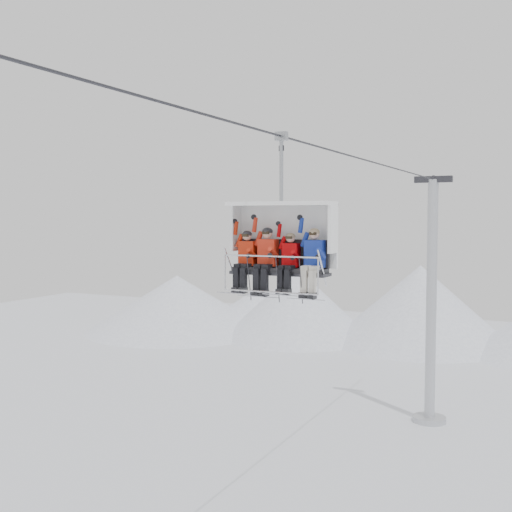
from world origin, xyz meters
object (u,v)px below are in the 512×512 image
at_px(skier_center_left, 266,257).
at_px(skier_far_right, 313,259).
at_px(lift_tower_right, 431,318).
at_px(chairlift_carrier, 283,238).
at_px(skier_center_right, 289,260).
at_px(skier_far_left, 246,258).

relative_size(skier_center_left, skier_far_right, 1.01).
xyz_separation_m(lift_tower_right, skier_center_left, (-0.34, -20.70, 4.48)).
height_order(skier_center_left, skier_far_right, skier_center_left).
distance_m(chairlift_carrier, skier_center_right, 0.70).
height_order(skier_center_right, skier_far_right, skier_far_right).
distance_m(chairlift_carrier, skier_far_left, 1.10).
distance_m(skier_center_right, skier_far_right, 0.63).
relative_size(skier_center_right, skier_far_right, 0.94).
bearing_deg(chairlift_carrier, skier_center_left, -137.94).
bearing_deg(chairlift_carrier, skier_center_right, -46.98).
bearing_deg(skier_far_right, lift_tower_right, 92.57).
xyz_separation_m(chairlift_carrier, skier_far_right, (0.93, -0.31, -0.49)).
xyz_separation_m(skier_far_left, skier_center_left, (0.58, 0.01, 0.04)).
distance_m(lift_tower_right, skier_far_left, 21.20).
height_order(skier_far_left, skier_center_left, skier_center_left).
height_order(skier_far_left, skier_center_right, skier_far_left).
bearing_deg(skier_center_right, skier_center_left, 178.69).
bearing_deg(chairlift_carrier, lift_tower_right, 90.00).
bearing_deg(skier_center_left, skier_center_right, -1.31).
relative_size(lift_tower_right, skier_center_right, 7.99).
relative_size(lift_tower_right, chairlift_carrier, 3.38).
relative_size(chairlift_carrier, skier_far_left, 2.36).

